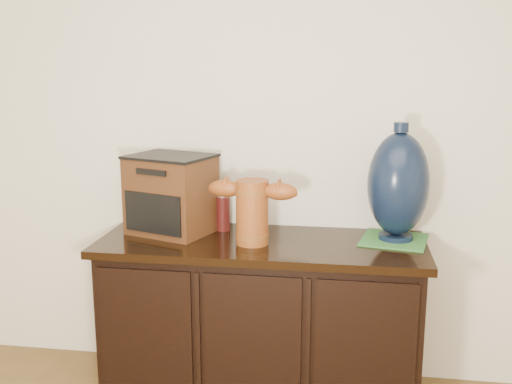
% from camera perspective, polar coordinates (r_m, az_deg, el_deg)
% --- Properties ---
extents(sideboard, '(1.46, 0.56, 0.75)m').
position_cam_1_polar(sideboard, '(2.82, 0.47, -11.83)').
color(sideboard, black).
rests_on(sideboard, ground).
extents(terracotta_vessel, '(0.40, 0.16, 0.28)m').
position_cam_1_polar(terracotta_vessel, '(2.60, -0.36, -1.55)').
color(terracotta_vessel, brown).
rests_on(terracotta_vessel, sideboard).
extents(tv_radio, '(0.44, 0.40, 0.37)m').
position_cam_1_polar(tv_radio, '(2.81, -8.08, -0.20)').
color(tv_radio, '#412310').
rests_on(tv_radio, sideboard).
extents(green_mat, '(0.33, 0.33, 0.01)m').
position_cam_1_polar(green_mat, '(2.76, 13.03, -4.45)').
color(green_mat, '#337032').
rests_on(green_mat, sideboard).
extents(lamp_base, '(0.32, 0.32, 0.52)m').
position_cam_1_polar(lamp_base, '(2.70, 13.40, 0.69)').
color(lamp_base, black).
rests_on(lamp_base, green_mat).
extents(spray_can, '(0.07, 0.07, 0.19)m').
position_cam_1_polar(spray_can, '(2.83, -3.16, -1.80)').
color(spray_can, '#601310').
rests_on(spray_can, sideboard).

